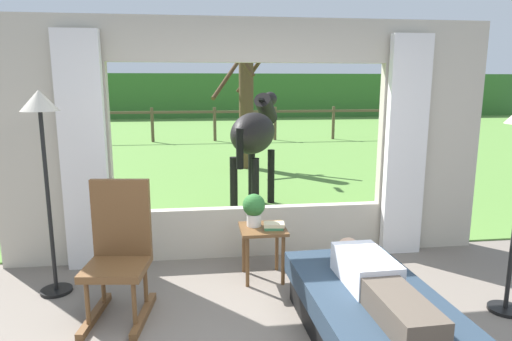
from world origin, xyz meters
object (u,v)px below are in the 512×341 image
reclining_person (376,281)px  floor_lamp_left (42,131)px  rocking_chair (119,251)px  potted_plant (254,208)px  recliner_sofa (371,317)px  pasture_tree (245,108)px  side_table (263,237)px  book_stack (274,226)px  horse (255,134)px

reclining_person → floor_lamp_left: 2.99m
rocking_chair → potted_plant: bearing=33.5°
potted_plant → recliner_sofa: bearing=-61.7°
rocking_chair → pasture_tree: pasture_tree is taller
potted_plant → pasture_tree: (0.52, 5.71, 0.65)m
side_table → book_stack: bearing=-29.1°
potted_plant → floor_lamp_left: (-1.85, -0.12, 0.78)m
rocking_chair → potted_plant: size_ratio=3.50×
reclining_person → side_table: (-0.62, 1.28, -0.10)m
horse → pasture_tree: pasture_tree is taller
reclining_person → pasture_tree: size_ratio=0.45×
recliner_sofa → book_stack: bearing=111.8°
rocking_chair → recliner_sofa: bearing=-13.5°
book_stack → pasture_tree: bearing=86.6°
recliner_sofa → book_stack: 1.33m
side_table → horse: bearing=84.4°
side_table → pasture_tree: (0.44, 5.77, 0.92)m
rocking_chair → floor_lamp_left: bearing=152.5°
potted_plant → rocking_chair: bearing=-153.8°
recliner_sofa → reclining_person: reclining_person is taller
pasture_tree → rocking_chair: bearing=-105.2°
potted_plant → pasture_tree: 5.77m
reclining_person → book_stack: size_ratio=6.83×
side_table → potted_plant: bearing=143.1°
potted_plant → floor_lamp_left: 2.01m
rocking_chair → book_stack: (1.36, 0.47, 0.00)m
rocking_chair → book_stack: 1.44m
reclining_person → rocking_chair: 2.03m
rocking_chair → pasture_tree: bearing=82.1°
rocking_chair → book_stack: size_ratio=5.34×
horse → rocking_chair: bearing=-92.0°
reclining_person → rocking_chair: size_ratio=1.28×
book_stack → pasture_tree: size_ratio=0.07×
side_table → horse: (0.24, 2.48, 0.73)m
rocking_chair → floor_lamp_left: 1.24m
reclining_person → book_stack: bearing=110.9°
potted_plant → horse: bearing=82.4°
recliner_sofa → floor_lamp_left: size_ratio=0.94×
recliner_sofa → potted_plant: (-0.70, 1.29, 0.48)m
recliner_sofa → horse: bearing=93.8°
reclining_person → pasture_tree: pasture_tree is taller
reclining_person → floor_lamp_left: (-2.55, 1.23, 0.96)m
reclining_person → horse: bearing=93.7°
reclining_person → potted_plant: potted_plant is taller
potted_plant → book_stack: bearing=-32.8°
reclining_person → side_table: reclining_person is taller
horse → pasture_tree: 3.30m
side_table → potted_plant: 0.29m
reclining_person → potted_plant: bearing=115.4°
pasture_tree → recliner_sofa: bearing=-88.6°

